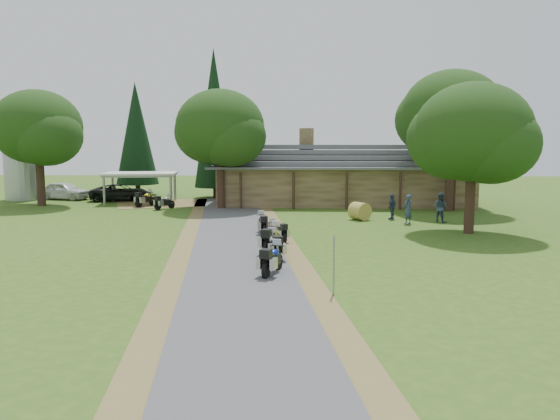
{
  "coord_description": "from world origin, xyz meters",
  "views": [
    {
      "loc": [
        2.56,
        -21.53,
        5.11
      ],
      "look_at": [
        1.48,
        6.25,
        1.6
      ],
      "focal_mm": 35.0,
      "sensor_mm": 36.0,
      "label": 1
    }
  ],
  "objects_px": {
    "carport": "(141,188)",
    "lodge": "(342,173)",
    "motorcycle_row_d": "(277,231)",
    "motorcycle_carport_a": "(146,198)",
    "motorcycle_row_c": "(272,238)",
    "motorcycle_carport_b": "(165,201)",
    "silo": "(23,163)",
    "hay_bale": "(360,211)",
    "motorcycle_row_e": "(262,223)",
    "car_white_sedan": "(64,188)",
    "motorcycle_row_b": "(274,244)",
    "car_dark_suv": "(121,188)",
    "motorcycle_row_a": "(272,258)"
  },
  "relations": [
    {
      "from": "carport",
      "to": "motorcycle_row_b",
      "type": "xyz_separation_m",
      "value": [
        12.19,
        -21.43,
        -0.63
      ]
    },
    {
      "from": "car_white_sedan",
      "to": "motorcycle_carport_b",
      "type": "xyz_separation_m",
      "value": [
        10.58,
        -6.6,
        -0.4
      ]
    },
    {
      "from": "motorcycle_row_b",
      "to": "motorcycle_carport_b",
      "type": "bearing_deg",
      "value": 13.78
    },
    {
      "from": "silo",
      "to": "hay_bale",
      "type": "distance_m",
      "value": 30.69
    },
    {
      "from": "car_dark_suv",
      "to": "motorcycle_row_d",
      "type": "bearing_deg",
      "value": -154.45
    },
    {
      "from": "lodge",
      "to": "motorcycle_carport_a",
      "type": "height_order",
      "value": "lodge"
    },
    {
      "from": "carport",
      "to": "motorcycle_row_c",
      "type": "height_order",
      "value": "carport"
    },
    {
      "from": "motorcycle_row_e",
      "to": "motorcycle_carport_b",
      "type": "relative_size",
      "value": 1.02
    },
    {
      "from": "car_white_sedan",
      "to": "motorcycle_row_a",
      "type": "relative_size",
      "value": 3.2
    },
    {
      "from": "motorcycle_carport_a",
      "to": "motorcycle_carport_b",
      "type": "distance_m",
      "value": 2.58
    },
    {
      "from": "car_dark_suv",
      "to": "motorcycle_row_c",
      "type": "distance_m",
      "value": 25.96
    },
    {
      "from": "carport",
      "to": "car_white_sedan",
      "type": "distance_m",
      "value": 7.91
    },
    {
      "from": "silo",
      "to": "motorcycle_carport_b",
      "type": "distance_m",
      "value": 15.77
    },
    {
      "from": "car_white_sedan",
      "to": "hay_bale",
      "type": "relative_size",
      "value": 5.13
    },
    {
      "from": "motorcycle_row_d",
      "to": "motorcycle_row_c",
      "type": "bearing_deg",
      "value": 146.4
    },
    {
      "from": "motorcycle_row_a",
      "to": "motorcycle_carport_b",
      "type": "bearing_deg",
      "value": 41.17
    },
    {
      "from": "motorcycle_row_d",
      "to": "motorcycle_carport_a",
      "type": "bearing_deg",
      "value": 4.72
    },
    {
      "from": "lodge",
      "to": "motorcycle_row_e",
      "type": "height_order",
      "value": "lodge"
    },
    {
      "from": "lodge",
      "to": "motorcycle_row_e",
      "type": "bearing_deg",
      "value": -109.74
    },
    {
      "from": "car_white_sedan",
      "to": "motorcycle_carport_a",
      "type": "height_order",
      "value": "car_white_sedan"
    },
    {
      "from": "silo",
      "to": "car_dark_suv",
      "type": "bearing_deg",
      "value": -4.77
    },
    {
      "from": "silo",
      "to": "hay_bale",
      "type": "bearing_deg",
      "value": -22.28
    },
    {
      "from": "car_white_sedan",
      "to": "motorcycle_carport_b",
      "type": "bearing_deg",
      "value": -106.22
    },
    {
      "from": "car_dark_suv",
      "to": "motorcycle_row_d",
      "type": "height_order",
      "value": "car_dark_suv"
    },
    {
      "from": "motorcycle_row_e",
      "to": "motorcycle_carport_b",
      "type": "bearing_deg",
      "value": 25.82
    },
    {
      "from": "car_white_sedan",
      "to": "motorcycle_row_d",
      "type": "relative_size",
      "value": 3.57
    },
    {
      "from": "motorcycle_row_e",
      "to": "motorcycle_carport_a",
      "type": "relative_size",
      "value": 0.9
    },
    {
      "from": "motorcycle_row_c",
      "to": "motorcycle_carport_b",
      "type": "bearing_deg",
      "value": 43.85
    },
    {
      "from": "motorcycle_row_c",
      "to": "hay_bale",
      "type": "xyz_separation_m",
      "value": [
        5.16,
        10.84,
        -0.12
      ]
    },
    {
      "from": "motorcycle_row_d",
      "to": "hay_bale",
      "type": "relative_size",
      "value": 1.44
    },
    {
      "from": "silo",
      "to": "car_dark_suv",
      "type": "xyz_separation_m",
      "value": [
        8.89,
        -0.74,
        -2.1
      ]
    },
    {
      "from": "hay_bale",
      "to": "car_white_sedan",
      "type": "bearing_deg",
      "value": 154.67
    },
    {
      "from": "hay_bale",
      "to": "motorcycle_row_b",
      "type": "bearing_deg",
      "value": -112.47
    },
    {
      "from": "motorcycle_carport_a",
      "to": "motorcycle_row_b",
      "type": "bearing_deg",
      "value": -122.69
    },
    {
      "from": "car_white_sedan",
      "to": "car_dark_suv",
      "type": "height_order",
      "value": "car_dark_suv"
    },
    {
      "from": "motorcycle_row_a",
      "to": "hay_bale",
      "type": "bearing_deg",
      "value": -1.92
    },
    {
      "from": "carport",
      "to": "lodge",
      "type": "bearing_deg",
      "value": -5.09
    },
    {
      "from": "motorcycle_row_e",
      "to": "motorcycle_row_c",
      "type": "bearing_deg",
      "value": 177.18
    },
    {
      "from": "lodge",
      "to": "hay_bale",
      "type": "bearing_deg",
      "value": -87.69
    },
    {
      "from": "hay_bale",
      "to": "lodge",
      "type": "bearing_deg",
      "value": 92.31
    },
    {
      "from": "carport",
      "to": "motorcycle_row_c",
      "type": "distance_m",
      "value": 23.51
    },
    {
      "from": "car_white_sedan",
      "to": "motorcycle_carport_b",
      "type": "height_order",
      "value": "car_white_sedan"
    },
    {
      "from": "lodge",
      "to": "motorcycle_carport_b",
      "type": "height_order",
      "value": "lodge"
    },
    {
      "from": "car_white_sedan",
      "to": "silo",
      "type": "bearing_deg",
      "value": 107.51
    },
    {
      "from": "silo",
      "to": "carport",
      "type": "xyz_separation_m",
      "value": [
        11.1,
        -2.25,
        -1.92
      ]
    },
    {
      "from": "motorcycle_row_b",
      "to": "motorcycle_row_e",
      "type": "height_order",
      "value": "motorcycle_row_b"
    },
    {
      "from": "motorcycle_row_c",
      "to": "motorcycle_row_e",
      "type": "distance_m",
      "value": 5.4
    },
    {
      "from": "car_white_sedan",
      "to": "motorcycle_row_b",
      "type": "distance_m",
      "value": 30.91
    },
    {
      "from": "silo",
      "to": "motorcycle_row_e",
      "type": "height_order",
      "value": "silo"
    },
    {
      "from": "car_dark_suv",
      "to": "motorcycle_carport_b",
      "type": "height_order",
      "value": "car_dark_suv"
    }
  ]
}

